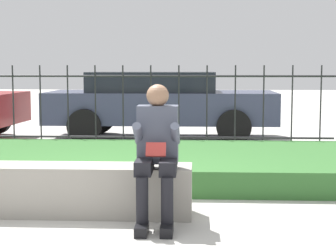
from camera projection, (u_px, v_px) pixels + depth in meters
The scene contains 6 objects.
ground_plane at pixel (96, 215), 5.55m from camera, with size 60.00×60.00×0.00m, color #B2AFA8.
stone_bench at pixel (79, 193), 5.53m from camera, with size 2.23×0.45×0.50m.
person_seated_reader at pixel (157, 147), 5.18m from camera, with size 0.42×0.73×1.30m.
grass_berm at pixel (123, 164), 7.56m from camera, with size 8.44×2.69×0.31m.
iron_fence at pixel (137, 108), 9.24m from camera, with size 6.44×0.03×1.48m.
car_parked_center at pixel (159, 102), 11.41m from camera, with size 4.58×1.86×1.35m.
Camera 1 is at (0.99, -5.38, 1.46)m, focal length 60.00 mm.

